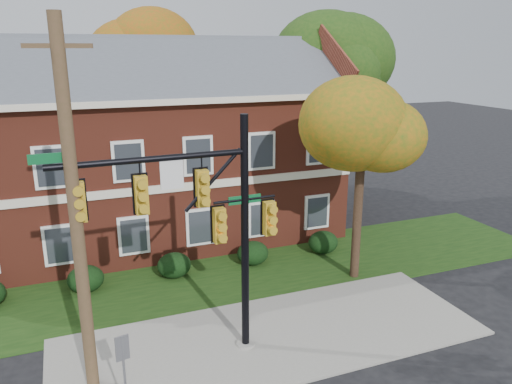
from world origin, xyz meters
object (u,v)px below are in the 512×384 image
object	(u,v)px
hedge_left	(86,279)
tree_right_rear	(343,68)
apartment_building	(146,138)
traffic_signal	(201,216)
tree_near_right	(370,117)
sign_post	(124,363)
tree_far_rear	(143,54)
utility_pole	(76,217)
hedge_far_right	(323,242)
hedge_center	(174,265)
hedge_right	(253,253)

from	to	relation	value
hedge_left	tree_right_rear	size ratio (longest dim) A/B	0.13
apartment_building	traffic_signal	bearing A→B (deg)	-91.71
hedge_left	apartment_building	bearing A→B (deg)	56.33
tree_near_right	traffic_signal	bearing A→B (deg)	-157.86
tree_right_rear	sign_post	xyz separation A→B (m)	(-14.24, -13.85, -6.49)
hedge_left	tree_far_rear	xyz separation A→B (m)	(4.84, 13.09, 8.32)
hedge_left	traffic_signal	xyz separation A→B (m)	(3.17, -5.91, 4.09)
tree_near_right	utility_pole	world-z (taller)	utility_pole
hedge_left	hedge_far_right	xyz separation A→B (m)	(10.50, 0.00, 0.00)
utility_pole	traffic_signal	bearing A→B (deg)	13.12
tree_right_rear	tree_far_rear	distance (m)	12.20
hedge_center	tree_right_rear	distance (m)	14.94
hedge_right	tree_near_right	bearing A→B (deg)	-37.28
tree_far_rear	sign_post	distance (m)	22.46
hedge_left	hedge_center	xyz separation A→B (m)	(3.50, 0.00, 0.00)
traffic_signal	sign_post	world-z (taller)	traffic_signal
apartment_building	hedge_far_right	world-z (taller)	apartment_building
hedge_far_right	hedge_right	bearing A→B (deg)	180.00
hedge_right	utility_pole	size ratio (longest dim) A/B	0.14
hedge_center	sign_post	size ratio (longest dim) A/B	0.58
tree_near_right	tree_right_rear	bearing A→B (deg)	65.42
hedge_far_right	tree_near_right	distance (m)	6.77
hedge_left	hedge_center	distance (m)	3.50
hedge_right	hedge_far_right	distance (m)	3.50
traffic_signal	hedge_right	bearing A→B (deg)	55.20
hedge_far_right	tree_far_rear	bearing A→B (deg)	113.37
apartment_building	hedge_far_right	distance (m)	9.82
traffic_signal	utility_pole	distance (m)	3.38
traffic_signal	apartment_building	bearing A→B (deg)	86.46
hedge_left	sign_post	bearing A→B (deg)	-85.78
hedge_center	tree_far_rear	xyz separation A→B (m)	(1.34, 13.09, 8.32)
tree_right_rear	sign_post	bearing A→B (deg)	-135.79
tree_right_rear	hedge_center	bearing A→B (deg)	-151.63
apartment_building	tree_right_rear	distance (m)	11.77
hedge_right	tree_near_right	xyz separation A→B (m)	(3.72, -2.83, 6.14)
tree_near_right	hedge_right	bearing A→B (deg)	142.72
tree_far_rear	apartment_building	bearing A→B (deg)	-99.71
hedge_far_right	utility_pole	bearing A→B (deg)	-150.04
traffic_signal	tree_right_rear	bearing A→B (deg)	44.08
hedge_right	sign_post	distance (m)	10.13
hedge_far_right	utility_pole	xyz separation A→B (m)	(-10.67, -6.15, 4.56)
tree_near_right	traffic_signal	distance (m)	8.42
utility_pole	tree_near_right	bearing A→B (deg)	25.94
hedge_right	tree_far_rear	bearing A→B (deg)	99.36
hedge_far_right	tree_far_rear	world-z (taller)	tree_far_rear
hedge_left	hedge_right	bearing A→B (deg)	0.00
hedge_left	hedge_right	distance (m)	7.00
hedge_left	tree_far_rear	world-z (taller)	tree_far_rear
hedge_left	hedge_right	xyz separation A→B (m)	(7.00, 0.00, 0.00)
tree_right_rear	utility_pole	size ratio (longest dim) A/B	1.06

